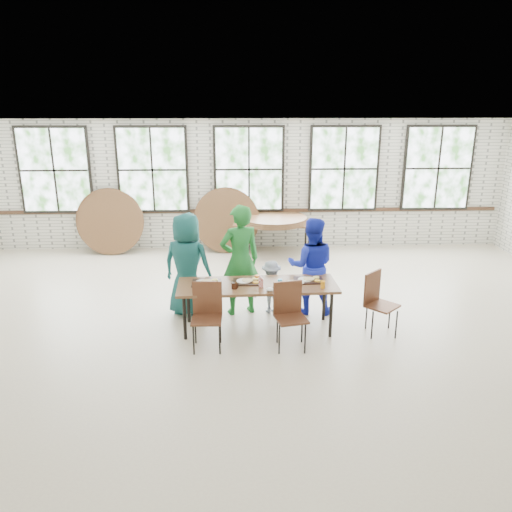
{
  "coord_description": "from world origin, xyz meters",
  "views": [
    {
      "loc": [
        -0.3,
        -7.07,
        3.39
      ],
      "look_at": [
        0.0,
        0.4,
        1.05
      ],
      "focal_mm": 35.0,
      "sensor_mm": 36.0,
      "label": 1
    }
  ],
  "objects_px": {
    "dining_table": "(257,287)",
    "chair_near_right": "(289,309)",
    "chair_near_left": "(207,310)",
    "storage_table": "(274,225)"
  },
  "relations": [
    {
      "from": "dining_table",
      "to": "chair_near_right",
      "type": "relative_size",
      "value": 2.55
    },
    {
      "from": "chair_near_left",
      "to": "chair_near_right",
      "type": "height_order",
      "value": "same"
    },
    {
      "from": "chair_near_left",
      "to": "chair_near_right",
      "type": "xyz_separation_m",
      "value": [
        1.16,
        -0.03,
        0.0
      ]
    },
    {
      "from": "dining_table",
      "to": "storage_table",
      "type": "xyz_separation_m",
      "value": [
        0.54,
        3.96,
        -0.0
      ]
    },
    {
      "from": "chair_near_left",
      "to": "chair_near_right",
      "type": "relative_size",
      "value": 1.0
    },
    {
      "from": "dining_table",
      "to": "chair_near_right",
      "type": "height_order",
      "value": "chair_near_right"
    },
    {
      "from": "chair_near_left",
      "to": "storage_table",
      "type": "xyz_separation_m",
      "value": [
        1.27,
        4.47,
        0.13
      ]
    },
    {
      "from": "chair_near_right",
      "to": "storage_table",
      "type": "bearing_deg",
      "value": 76.59
    },
    {
      "from": "chair_near_left",
      "to": "dining_table",
      "type": "bearing_deg",
      "value": 36.57
    },
    {
      "from": "dining_table",
      "to": "chair_near_right",
      "type": "bearing_deg",
      "value": -53.31
    }
  ]
}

